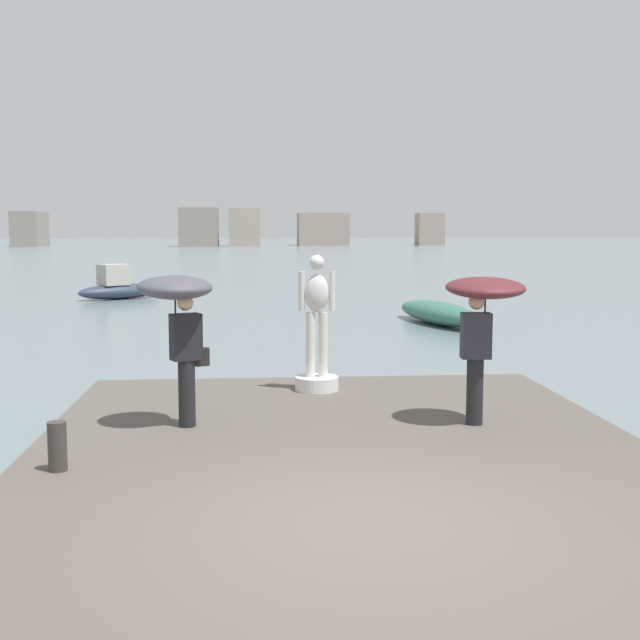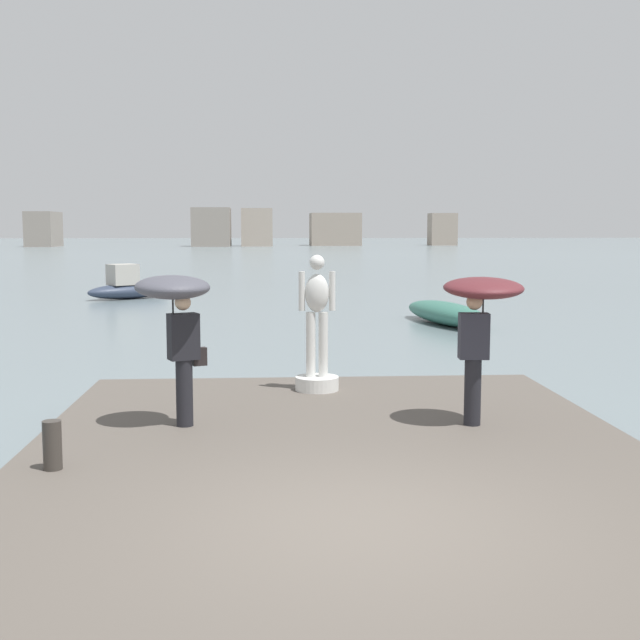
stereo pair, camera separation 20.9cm
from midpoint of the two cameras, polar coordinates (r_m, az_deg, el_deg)
The scene contains 9 objects.
ground_plane at distance 47.09m, azimuth -3.47°, elevation 2.76°, with size 400.00×400.00×0.00m, color slate.
pier at distance 9.48m, azimuth 1.16°, elevation -10.63°, with size 7.39×10.06×0.40m, color #564F47.
statue_white_figure at distance 13.05m, azimuth -0.68°, elevation -1.49°, with size 0.69×0.69×2.16m.
onlooker_left at distance 10.72m, azimuth -10.35°, elevation 0.86°, with size 1.27×1.28×2.00m.
onlooker_right at distance 10.89m, azimuth 10.68°, elevation 0.91°, with size 1.11×1.13×1.97m.
mooring_bollard at distance 9.31m, azimuth -18.38°, elevation -8.32°, with size 0.20×0.20×0.53m, color #38332D.
boat_near at distance 25.81m, azimuth 8.02°, elevation 0.49°, with size 2.38×5.19×0.69m.
boat_mid at distance 35.64m, azimuth -13.97°, elevation 2.20°, with size 3.71×3.21×1.47m.
distant_skyline at distance 138.44m, azimuth -5.35°, elevation 6.34°, with size 70.75×13.61×6.26m.
Camera 1 is at (-1.02, -6.98, 2.98)m, focal length 46.14 mm.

